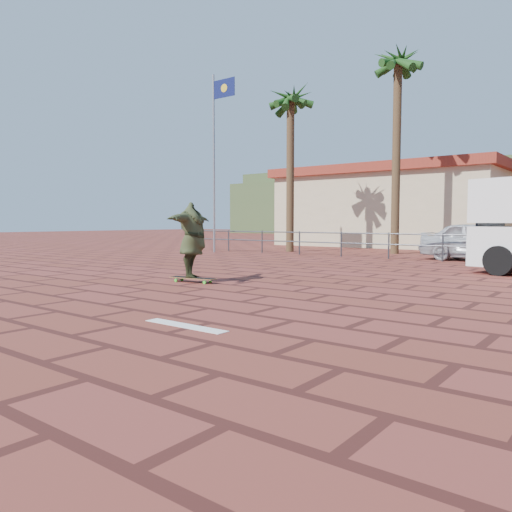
# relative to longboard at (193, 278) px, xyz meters

# --- Properties ---
(ground) EXTENTS (120.00, 120.00, 0.00)m
(ground) POSITION_rel_longboard_xyz_m (2.67, -2.31, -0.09)
(ground) COLOR maroon
(ground) RESTS_ON ground
(paint_stripe) EXTENTS (1.40, 0.22, 0.01)m
(paint_stripe) POSITION_rel_longboard_xyz_m (3.37, -3.51, -0.09)
(paint_stripe) COLOR white
(paint_stripe) RESTS_ON ground
(guardrail) EXTENTS (24.06, 0.06, 1.00)m
(guardrail) POSITION_rel_longboard_xyz_m (2.67, 9.69, 0.58)
(guardrail) COLOR #47494F
(guardrail) RESTS_ON ground
(flagpole) EXTENTS (1.30, 0.10, 8.00)m
(flagpole) POSITION_rel_longboard_xyz_m (-7.20, 8.69, 4.54)
(flagpole) COLOR gray
(flagpole) RESTS_ON ground
(palm_far_left) EXTENTS (2.40, 2.40, 8.25)m
(palm_far_left) POSITION_rel_longboard_xyz_m (-4.83, 11.19, 6.74)
(palm_far_left) COLOR brown
(palm_far_left) RESTS_ON ground
(palm_left) EXTENTS (2.40, 2.40, 9.45)m
(palm_left) POSITION_rel_longboard_xyz_m (-0.33, 12.69, 7.86)
(palm_left) COLOR brown
(palm_left) RESTS_ON ground
(building_west) EXTENTS (12.60, 7.60, 4.50)m
(building_west) POSITION_rel_longboard_xyz_m (-3.33, 19.69, 2.19)
(building_west) COLOR beige
(building_west) RESTS_ON ground
(hill_back) EXTENTS (35.00, 14.00, 8.00)m
(hill_back) POSITION_rel_longboard_xyz_m (-19.33, 53.69, 3.91)
(hill_back) COLOR #384C28
(hill_back) RESTS_ON ground
(longboard) EXTENTS (1.21, 0.44, 0.12)m
(longboard) POSITION_rel_longboard_xyz_m (0.00, 0.00, 0.00)
(longboard) COLOR olive
(longboard) RESTS_ON ground
(skateboarder) EXTENTS (1.37, 2.21, 1.75)m
(skateboarder) POSITION_rel_longboard_xyz_m (0.00, -0.00, 0.90)
(skateboarder) COLOR #31391E
(skateboarder) RESTS_ON longboard
(car_silver) EXTENTS (4.33, 2.16, 1.42)m
(car_silver) POSITION_rel_longboard_xyz_m (3.70, 10.69, 0.61)
(car_silver) COLOR #BABCC2
(car_silver) RESTS_ON ground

